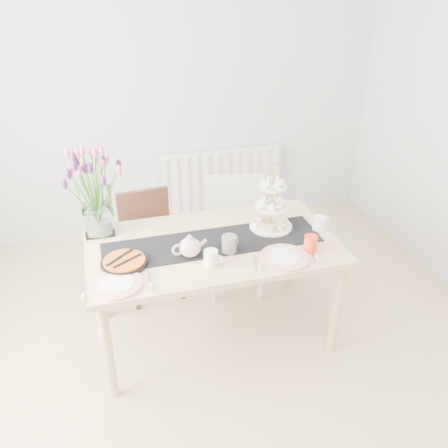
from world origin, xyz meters
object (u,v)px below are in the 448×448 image
object	(u,v)px
cake_stand	(272,212)
tart_tin	(124,262)
cream_jug	(320,223)
plate_right	(284,258)
teapot	(190,247)
mug_orange	(311,243)
radiator	(221,180)
chair_white	(235,225)
chair_brown	(148,236)
plate_left	(116,284)
dining_table	(213,253)
tulip_vase	(93,180)
mug_white	(211,258)
mug_grey	(229,244)

from	to	relation	value
cake_stand	tart_tin	distance (m)	1.02
cream_jug	plate_right	bearing A→B (deg)	-155.82
teapot	plate_right	world-z (taller)	teapot
cream_jug	mug_orange	bearing A→B (deg)	-139.78
radiator	mug_orange	xyz separation A→B (m)	(0.07, -1.86, 0.35)
chair_white	cream_jug	distance (m)	0.77
chair_brown	plate_left	size ratio (longest dim) A/B	2.77
mug_orange	dining_table	bearing A→B (deg)	114.89
cake_stand	plate_right	distance (m)	0.40
tulip_vase	mug_white	xyz separation A→B (m)	(0.62, -0.58, -0.33)
dining_table	cake_stand	distance (m)	0.48
cream_jug	radiator	bearing A→B (deg)	85.48
radiator	mug_white	distance (m)	1.98
tart_tin	plate_left	bearing A→B (deg)	-107.98
cake_stand	plate_right	size ratio (longest dim) A/B	1.40
dining_table	cake_stand	bearing A→B (deg)	11.05
mug_orange	plate_left	bearing A→B (deg)	140.71
cake_stand	teapot	distance (m)	0.64
dining_table	plate_left	xyz separation A→B (m)	(-0.63, -0.29, 0.08)
mug_white	plate_right	xyz separation A→B (m)	(0.45, -0.05, -0.04)
tulip_vase	cream_jug	world-z (taller)	tulip_vase
tart_tin	dining_table	bearing A→B (deg)	9.60
chair_white	radiator	bearing A→B (deg)	92.26
radiator	mug_orange	size ratio (longest dim) A/B	12.10
tart_tin	plate_right	xyz separation A→B (m)	(0.94, -0.20, -0.01)
mug_grey	mug_white	distance (m)	0.18
chair_brown	tart_tin	distance (m)	0.86
teapot	tart_tin	world-z (taller)	teapot
cream_jug	mug_white	distance (m)	0.84
cream_jug	tart_tin	size ratio (longest dim) A/B	0.34
teapot	mug_grey	size ratio (longest dim) A/B	1.92
cream_jug	mug_grey	xyz separation A→B (m)	(-0.66, -0.11, 0.01)
dining_table	chair_brown	distance (m)	0.79
chair_white	mug_grey	size ratio (longest dim) A/B	8.10
dining_table	tulip_vase	xyz separation A→B (m)	(-0.69, 0.34, 0.45)
mug_grey	tart_tin	bearing A→B (deg)	147.95
cream_jug	tart_tin	xyz separation A→B (m)	(-1.30, -0.07, -0.03)
chair_white	cream_jug	xyz separation A→B (m)	(0.41, -0.59, 0.27)
chair_white	cake_stand	bearing A→B (deg)	-65.99
chair_brown	teapot	xyz separation A→B (m)	(0.17, -0.80, 0.35)
cream_jug	plate_right	xyz separation A→B (m)	(-0.36, -0.27, -0.04)
chair_white	tart_tin	distance (m)	1.14
teapot	plate_right	bearing A→B (deg)	-23.35
tart_tin	mug_white	bearing A→B (deg)	-16.54
chair_brown	mug_orange	distance (m)	1.34
plate_left	plate_right	distance (m)	1.01
chair_white	plate_left	distance (m)	1.31
chair_brown	mug_white	xyz separation A→B (m)	(0.27, -0.93, 0.33)
tulip_vase	teapot	world-z (taller)	tulip_vase
radiator	mug_white	world-z (taller)	mug_white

